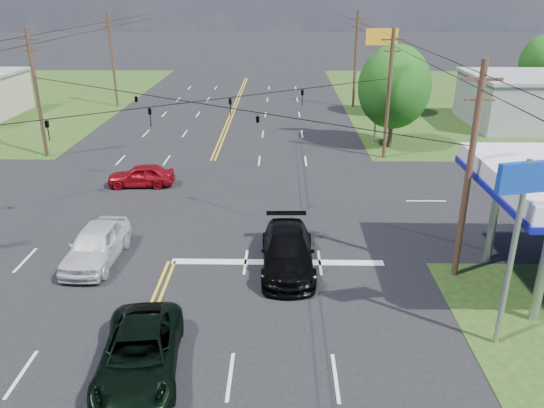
{
  "coord_description": "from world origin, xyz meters",
  "views": [
    {
      "loc": [
        5.14,
        -18.14,
        11.93
      ],
      "look_at": [
        4.71,
        6.0,
        2.17
      ],
      "focal_mm": 35.0,
      "sensor_mm": 36.0,
      "label": 1
    }
  ],
  "objects_px": {
    "pole_right_far": "(356,59)",
    "suv_black": "(288,251)",
    "polesign_se": "(521,206)",
    "tree_right_a": "(394,87)",
    "pickup_white": "(96,244)",
    "pole_ne": "(389,93)",
    "pole_left_far": "(113,58)",
    "pole_se": "(469,171)",
    "pickup_dkgreen": "(140,354)",
    "pole_nw": "(37,92)",
    "tree_right_b": "(395,73)"
  },
  "relations": [
    {
      "from": "pickup_dkgreen",
      "to": "polesign_se",
      "type": "distance_m",
      "value": 13.45
    },
    {
      "from": "suv_black",
      "to": "pickup_dkgreen",
      "type": "bearing_deg",
      "value": -125.12
    },
    {
      "from": "pole_ne",
      "to": "polesign_se",
      "type": "relative_size",
      "value": 1.36
    },
    {
      "from": "tree_right_a",
      "to": "pickup_white",
      "type": "xyz_separation_m",
      "value": [
        -17.5,
        -20.0,
        -3.99
      ]
    },
    {
      "from": "pole_right_far",
      "to": "suv_black",
      "type": "relative_size",
      "value": 1.71
    },
    {
      "from": "pole_left_far",
      "to": "suv_black",
      "type": "bearing_deg",
      "value": -63.16
    },
    {
      "from": "tree_right_a",
      "to": "pickup_white",
      "type": "relative_size",
      "value": 1.59
    },
    {
      "from": "pickup_dkgreen",
      "to": "suv_black",
      "type": "height_order",
      "value": "suv_black"
    },
    {
      "from": "tree_right_b",
      "to": "polesign_se",
      "type": "bearing_deg",
      "value": -95.26
    },
    {
      "from": "pole_ne",
      "to": "tree_right_b",
      "type": "height_order",
      "value": "pole_ne"
    },
    {
      "from": "pickup_white",
      "to": "polesign_se",
      "type": "bearing_deg",
      "value": -17.87
    },
    {
      "from": "pole_right_far",
      "to": "pickup_white",
      "type": "height_order",
      "value": "pole_right_far"
    },
    {
      "from": "tree_right_b",
      "to": "pole_right_far",
      "type": "bearing_deg",
      "value": 131.19
    },
    {
      "from": "pole_left_far",
      "to": "suv_black",
      "type": "relative_size",
      "value": 1.71
    },
    {
      "from": "pole_left_far",
      "to": "pickup_dkgreen",
      "type": "relative_size",
      "value": 1.81
    },
    {
      "from": "tree_right_a",
      "to": "pole_nw",
      "type": "bearing_deg",
      "value": -173.66
    },
    {
      "from": "tree_right_b",
      "to": "pickup_white",
      "type": "height_order",
      "value": "tree_right_b"
    },
    {
      "from": "pole_se",
      "to": "pole_left_far",
      "type": "height_order",
      "value": "pole_left_far"
    },
    {
      "from": "polesign_se",
      "to": "tree_right_a",
      "type": "bearing_deg",
      "value": 87.8
    },
    {
      "from": "tree_right_b",
      "to": "pickup_dkgreen",
      "type": "relative_size",
      "value": 1.28
    },
    {
      "from": "pole_ne",
      "to": "pole_left_far",
      "type": "bearing_deg",
      "value": 143.84
    },
    {
      "from": "pole_right_far",
      "to": "suv_black",
      "type": "bearing_deg",
      "value": -101.66
    },
    {
      "from": "pole_nw",
      "to": "pole_ne",
      "type": "bearing_deg",
      "value": 0.0
    },
    {
      "from": "pole_left_far",
      "to": "polesign_se",
      "type": "distance_m",
      "value": 49.4
    },
    {
      "from": "pole_ne",
      "to": "pole_left_far",
      "type": "distance_m",
      "value": 32.2
    },
    {
      "from": "pole_nw",
      "to": "suv_black",
      "type": "relative_size",
      "value": 1.62
    },
    {
      "from": "tree_right_a",
      "to": "pickup_dkgreen",
      "type": "xyz_separation_m",
      "value": [
        -13.5,
        -27.82,
        -4.1
      ]
    },
    {
      "from": "pole_se",
      "to": "pole_ne",
      "type": "bearing_deg",
      "value": 90.0
    },
    {
      "from": "tree_right_b",
      "to": "pole_nw",
      "type": "bearing_deg",
      "value": -153.05
    },
    {
      "from": "pole_right_far",
      "to": "pickup_dkgreen",
      "type": "distance_m",
      "value": 45.78
    },
    {
      "from": "pickup_dkgreen",
      "to": "pickup_white",
      "type": "height_order",
      "value": "pickup_white"
    },
    {
      "from": "pole_ne",
      "to": "pickup_white",
      "type": "relative_size",
      "value": 1.84
    },
    {
      "from": "pole_left_far",
      "to": "polesign_se",
      "type": "relative_size",
      "value": 1.43
    },
    {
      "from": "tree_right_a",
      "to": "tree_right_b",
      "type": "distance_m",
      "value": 12.27
    },
    {
      "from": "pole_right_far",
      "to": "tree_right_a",
      "type": "bearing_deg",
      "value": -86.42
    },
    {
      "from": "pole_se",
      "to": "pole_nw",
      "type": "distance_m",
      "value": 31.62
    },
    {
      "from": "pole_nw",
      "to": "pole_left_far",
      "type": "height_order",
      "value": "pole_left_far"
    },
    {
      "from": "pole_se",
      "to": "pickup_dkgreen",
      "type": "xyz_separation_m",
      "value": [
        -12.5,
        -6.82,
        -4.15
      ]
    },
    {
      "from": "pole_se",
      "to": "pole_nw",
      "type": "xyz_separation_m",
      "value": [
        -26.0,
        18.0,
        0.0
      ]
    },
    {
      "from": "pole_right_far",
      "to": "pickup_white",
      "type": "xyz_separation_m",
      "value": [
        -16.5,
        -36.0,
        -4.29
      ]
    },
    {
      "from": "pole_nw",
      "to": "polesign_se",
      "type": "bearing_deg",
      "value": -41.5
    },
    {
      "from": "pickup_dkgreen",
      "to": "pole_right_far",
      "type": "bearing_deg",
      "value": 67.92
    },
    {
      "from": "tree_right_b",
      "to": "pickup_white",
      "type": "distance_m",
      "value": 37.88
    },
    {
      "from": "polesign_se",
      "to": "pickup_dkgreen",
      "type": "bearing_deg",
      "value": -171.7
    },
    {
      "from": "pole_ne",
      "to": "tree_right_a",
      "type": "distance_m",
      "value": 3.16
    },
    {
      "from": "tree_right_b",
      "to": "suv_black",
      "type": "height_order",
      "value": "tree_right_b"
    },
    {
      "from": "pole_ne",
      "to": "pole_left_far",
      "type": "relative_size",
      "value": 0.95
    },
    {
      "from": "pole_se",
      "to": "pole_nw",
      "type": "relative_size",
      "value": 1.0
    },
    {
      "from": "pole_left_far",
      "to": "suv_black",
      "type": "xyz_separation_m",
      "value": [
        18.47,
        -36.5,
        -4.32
      ]
    },
    {
      "from": "pole_se",
      "to": "pickup_dkgreen",
      "type": "distance_m",
      "value": 14.83
    }
  ]
}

